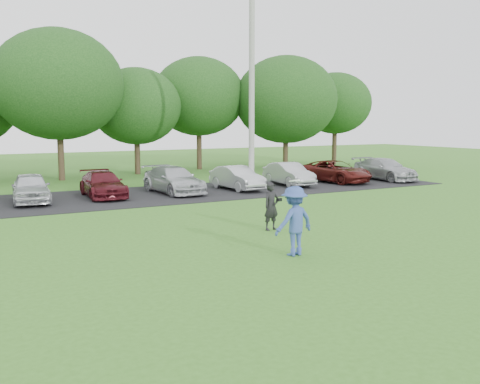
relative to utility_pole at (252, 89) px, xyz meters
name	(u,v)px	position (x,y,z in m)	size (l,w,h in m)	color
ground	(307,260)	(-5.56, -12.58, -4.99)	(100.00, 100.00, 0.00)	#376B1E
parking_lot	(142,196)	(-5.56, 0.42, -4.98)	(32.00, 6.50, 0.03)	black
utility_pole	(252,89)	(0.00, 0.00, 0.00)	(0.28, 0.28, 9.98)	#9C9B97
frisbee_player	(294,221)	(-5.56, -11.97, -4.10)	(1.23, 0.81, 1.97)	#354D97
camera_bystander	(271,206)	(-4.39, -8.98, -4.23)	(0.60, 0.46, 1.52)	black
parked_cars	(134,183)	(-5.93, 0.42, -4.36)	(30.94, 4.89, 1.24)	slate
tree_row	(114,97)	(-4.05, 10.18, -0.08)	(42.39, 9.85, 8.64)	#38281C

